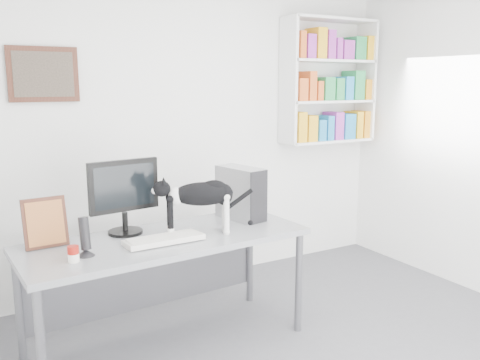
# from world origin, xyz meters

# --- Properties ---
(room) EXTENTS (4.01, 4.01, 2.70)m
(room) POSITION_xyz_m (0.00, 0.00, 1.35)
(room) COLOR #57575C
(room) RESTS_ON ground
(bookshelf) EXTENTS (1.03, 0.28, 1.24)m
(bookshelf) POSITION_xyz_m (1.40, 1.85, 1.85)
(bookshelf) COLOR white
(bookshelf) RESTS_ON room
(wall_art) EXTENTS (0.52, 0.04, 0.42)m
(wall_art) POSITION_xyz_m (-1.30, 1.97, 1.90)
(wall_art) COLOR #4E2619
(wall_art) RESTS_ON room
(desk) EXTENTS (1.97, 0.87, 0.80)m
(desk) POSITION_xyz_m (-0.75, 0.91, 0.40)
(desk) COLOR gray
(desk) RESTS_ON room
(monitor) EXTENTS (0.52, 0.29, 0.53)m
(monitor) POSITION_xyz_m (-0.97, 1.13, 1.07)
(monitor) COLOR black
(monitor) RESTS_ON desk
(keyboard) EXTENTS (0.52, 0.21, 0.04)m
(keyboard) POSITION_xyz_m (-0.81, 0.81, 0.82)
(keyboard) COLOR silver
(keyboard) RESTS_ON desk
(pc_tower) EXTENTS (0.26, 0.43, 0.40)m
(pc_tower) POSITION_xyz_m (-0.07, 1.07, 1.01)
(pc_tower) COLOR #A6A6AA
(pc_tower) RESTS_ON desk
(speaker) EXTENTS (0.12, 0.12, 0.25)m
(speaker) POSITION_xyz_m (-1.32, 0.79, 0.93)
(speaker) COLOR black
(speaker) RESTS_ON desk
(leaning_print) EXTENTS (0.27, 0.12, 0.33)m
(leaning_print) POSITION_xyz_m (-1.49, 1.09, 0.97)
(leaning_print) COLOR #4E2619
(leaning_print) RESTS_ON desk
(soup_can) EXTENTS (0.08, 0.08, 0.10)m
(soup_can) POSITION_xyz_m (-1.40, 0.72, 0.85)
(soup_can) COLOR #9E150D
(soup_can) RESTS_ON desk
(cat) EXTENTS (0.64, 0.36, 0.38)m
(cat) POSITION_xyz_m (-0.52, 0.86, 1.00)
(cat) COLOR black
(cat) RESTS_ON desk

